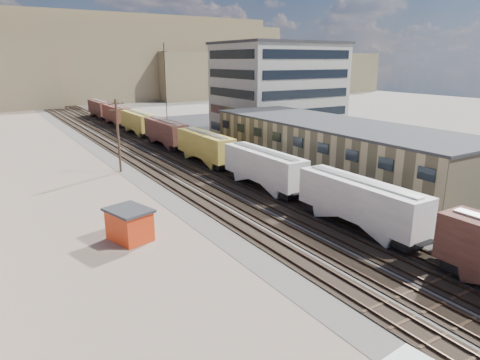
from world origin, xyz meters
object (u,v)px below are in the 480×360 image
maintenance_shed (129,224)px  utility_pole_north (118,134)px  freight_train (184,138)px  parked_car_blue (253,133)px

maintenance_shed → utility_pole_north: bearing=75.1°
freight_train → maintenance_shed: bearing=-122.3°
freight_train → utility_pole_north: utility_pole_north is taller
parked_car_blue → freight_train: bearing=154.8°
freight_train → maintenance_shed: size_ratio=26.33×
parked_car_blue → utility_pole_north: bearing=156.0°
utility_pole_north → freight_train: bearing=25.4°
freight_train → utility_pole_north: size_ratio=11.97×
freight_train → utility_pole_north: 13.85m
utility_pole_north → maintenance_shed: (-6.23, -23.48, -3.84)m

